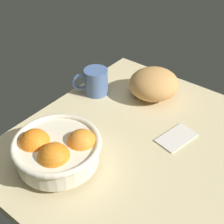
% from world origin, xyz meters
% --- Properties ---
extents(ground_plane, '(0.74, 0.65, 0.03)m').
position_xyz_m(ground_plane, '(0.00, 0.00, -0.01)').
color(ground_plane, beige).
extents(fruit_bowl, '(0.22, 0.22, 0.10)m').
position_xyz_m(fruit_bowl, '(0.19, -0.11, 0.05)').
color(fruit_bowl, beige).
rests_on(fruit_bowl, ground).
extents(bread_loaf, '(0.22, 0.21, 0.10)m').
position_xyz_m(bread_loaf, '(-0.22, -0.09, 0.05)').
color(bread_loaf, tan).
rests_on(bread_loaf, ground).
extents(napkin_folded, '(0.12, 0.09, 0.01)m').
position_xyz_m(napkin_folded, '(-0.08, 0.08, 0.00)').
color(napkin_folded, silver).
rests_on(napkin_folded, ground).
extents(mug, '(0.10, 0.10, 0.09)m').
position_xyz_m(mug, '(-0.11, -0.25, 0.04)').
color(mug, '#4E699D').
rests_on(mug, ground).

